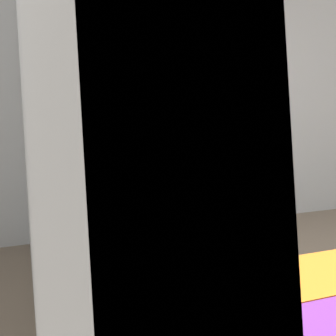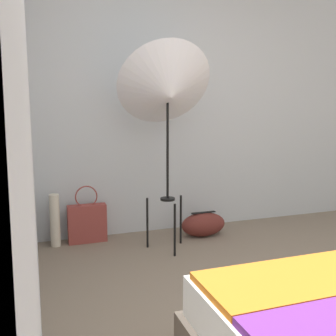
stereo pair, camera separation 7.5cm
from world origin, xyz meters
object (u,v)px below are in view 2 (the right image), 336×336
(duffel_bag, at_px, (203,224))
(paper_roll, at_px, (55,220))
(tote_bag, at_px, (87,223))
(photo_umbrella, at_px, (168,91))

(duffel_bag, distance_m, paper_roll, 1.42)
(tote_bag, xyz_separation_m, duffel_bag, (1.11, -0.20, -0.07))
(photo_umbrella, relative_size, paper_roll, 3.74)
(duffel_bag, bearing_deg, tote_bag, 169.68)
(duffel_bag, bearing_deg, photo_umbrella, -154.00)
(duffel_bag, xyz_separation_m, paper_roll, (-1.40, 0.19, 0.12))
(tote_bag, height_order, duffel_bag, tote_bag)
(photo_umbrella, relative_size, tote_bag, 3.34)
(photo_umbrella, xyz_separation_m, tote_bag, (-0.66, 0.42, -1.21))
(photo_umbrella, height_order, duffel_bag, photo_umbrella)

